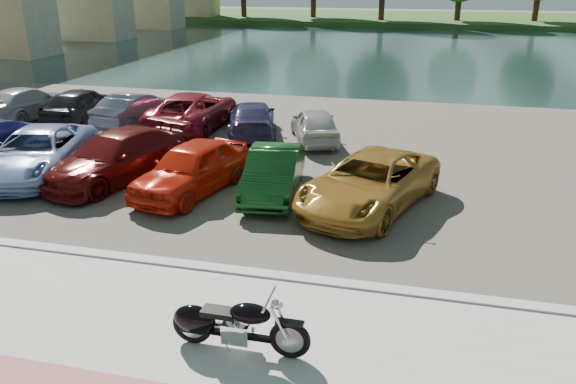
{
  "coord_description": "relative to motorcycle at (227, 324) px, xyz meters",
  "views": [
    {
      "loc": [
        2.74,
        -7.66,
        5.82
      ],
      "look_at": [
        -0.11,
        4.13,
        1.1
      ],
      "focal_mm": 35.0,
      "sensor_mm": 36.0,
      "label": 1
    }
  ],
  "objects": [
    {
      "name": "motorcycle",
      "position": [
        0.0,
        0.0,
        0.0
      ],
      "size": [
        2.33,
        0.75,
        1.05
      ],
      "rotation": [
        0.0,
        0.0,
        -0.0
      ],
      "color": "black",
      "rests_on": "promenade"
    },
    {
      "name": "car_12",
      "position": [
        -1.0,
        12.52,
        0.11
      ],
      "size": [
        2.63,
        3.98,
        1.26
      ],
      "primitive_type": "imported",
      "rotation": [
        0.0,
        0.0,
        3.48
      ],
      "color": "#B9B8B4",
      "rests_on": "parking_lot"
    },
    {
      "name": "car_10",
      "position": [
        -6.08,
        13.27,
        0.21
      ],
      "size": [
        2.5,
        5.27,
        1.45
      ],
      "primitive_type": "imported",
      "rotation": [
        0.0,
        0.0,
        3.16
      ],
      "color": "maroon",
      "rests_on": "parking_lot"
    },
    {
      "name": "kerb",
      "position": [
        0.01,
        2.45,
        -0.49
      ],
      "size": [
        60.0,
        0.3,
        0.14
      ],
      "primitive_type": "cube",
      "color": "#A8A59E",
      "rests_on": "ground"
    },
    {
      "name": "car_2",
      "position": [
        -8.5,
        6.88,
        0.19
      ],
      "size": [
        3.49,
        5.5,
        1.41
      ],
      "primitive_type": "imported",
      "rotation": [
        0.0,
        0.0,
        0.24
      ],
      "color": "#91A3D3",
      "rests_on": "parking_lot"
    },
    {
      "name": "car_7",
      "position": [
        -13.57,
        13.05,
        0.15
      ],
      "size": [
        2.22,
        4.76,
        1.35
      ],
      "primitive_type": "imported",
      "rotation": [
        0.0,
        0.0,
        3.07
      ],
      "color": "#96979F",
      "rests_on": "parking_lot"
    },
    {
      "name": "car_5",
      "position": [
        -1.09,
        7.0,
        0.12
      ],
      "size": [
        1.79,
        4.05,
        1.29
      ],
      "primitive_type": "imported",
      "rotation": [
        0.0,
        0.0,
        0.11
      ],
      "color": "#114015",
      "rests_on": "parking_lot"
    },
    {
      "name": "parking_lot",
      "position": [
        0.01,
        11.45,
        -0.54
      ],
      "size": [
        60.0,
        18.0,
        0.04
      ],
      "primitive_type": "cube",
      "color": "#403D34",
      "rests_on": "ground"
    },
    {
      "name": "car_11",
      "position": [
        -3.51,
        12.87,
        0.11
      ],
      "size": [
        2.99,
        4.69,
        1.27
      ],
      "primitive_type": "imported",
      "rotation": [
        0.0,
        0.0,
        3.44
      ],
      "color": "#312C57",
      "rests_on": "parking_lot"
    },
    {
      "name": "car_4",
      "position": [
        -3.36,
        6.61,
        0.2
      ],
      "size": [
        2.6,
        4.49,
        1.44
      ],
      "primitive_type": "imported",
      "rotation": [
        0.0,
        0.0,
        -0.23
      ],
      "color": "red",
      "rests_on": "parking_lot"
    },
    {
      "name": "car_6",
      "position": [
        1.6,
        6.66,
        0.18
      ],
      "size": [
        3.9,
        5.54,
        1.4
      ],
      "primitive_type": "imported",
      "rotation": [
        0.0,
        0.0,
        -0.34
      ],
      "color": "#A97627",
      "rests_on": "parking_lot"
    },
    {
      "name": "car_8",
      "position": [
        -11.05,
        13.21,
        0.2
      ],
      "size": [
        1.96,
        4.33,
        1.44
      ],
      "primitive_type": "imported",
      "rotation": [
        0.0,
        0.0,
        3.2
      ],
      "color": "black",
      "rests_on": "parking_lot"
    },
    {
      "name": "promenade",
      "position": [
        0.01,
        -0.55,
        -0.51
      ],
      "size": [
        60.0,
        6.0,
        0.1
      ],
      "primitive_type": "cube",
      "color": "#A8A59E",
      "rests_on": "ground"
    },
    {
      "name": "river",
      "position": [
        0.01,
        40.45,
        -0.56
      ],
      "size": [
        120.0,
        40.0,
        0.0
      ],
      "primitive_type": "cube",
      "color": "#172928",
      "rests_on": "ground"
    },
    {
      "name": "ground",
      "position": [
        0.01,
        0.45,
        -0.56
      ],
      "size": [
        200.0,
        200.0,
        0.0
      ],
      "primitive_type": "plane",
      "color": "#595447",
      "rests_on": "ground"
    },
    {
      "name": "car_3",
      "position": [
        -5.94,
        7.07,
        0.19
      ],
      "size": [
        3.41,
        5.29,
        1.43
      ],
      "primitive_type": "imported",
      "rotation": [
        0.0,
        0.0,
        -0.31
      ],
      "color": "#520C0B",
      "rests_on": "parking_lot"
    },
    {
      "name": "far_bank",
      "position": [
        0.01,
        72.45,
        -0.26
      ],
      "size": [
        120.0,
        24.0,
        0.6
      ],
      "primitive_type": "cube",
      "color": "#254B1B",
      "rests_on": "ground"
    },
    {
      "name": "car_9",
      "position": [
        -8.51,
        13.13,
        0.15
      ],
      "size": [
        2.03,
        4.25,
        1.34
      ],
      "primitive_type": "imported",
      "rotation": [
        0.0,
        0.0,
        2.99
      ],
      "color": "slate",
      "rests_on": "parking_lot"
    }
  ]
}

